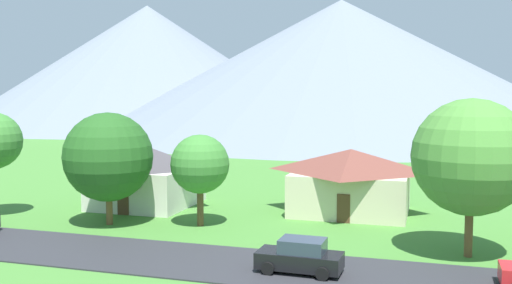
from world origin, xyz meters
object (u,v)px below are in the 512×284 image
Objects in this scene: tree_right_of_center at (108,157)px; parked_car_black_west_end at (300,256)px; house_right_center at (147,175)px; tree_near_left at (471,157)px; tree_left_of_center at (200,164)px; house_leftmost at (351,180)px.

parked_car_black_west_end is (14.65, -6.58, -3.73)m from tree_right_of_center.
house_right_center is 1.05× the size of tree_right_of_center.
house_right_center is 24.81m from tree_near_left.
tree_near_left is 16.97m from tree_left_of_center.
tree_left_of_center reaches higher than house_leftmost.
tree_near_left reaches higher than house_right_center.
tree_left_of_center is at bearing -37.88° from house_right_center.
house_leftmost is 1.03× the size of tree_near_left.
house_right_center is (-15.71, -1.95, -0.02)m from house_leftmost.
tree_left_of_center is 6.21m from tree_right_of_center.
house_right_center is 20.26m from parked_car_black_west_end.
parked_car_black_west_end is (15.29, -13.20, -1.57)m from house_right_center.
tree_near_left is 2.04× the size of parked_car_black_west_end.
tree_right_of_center is 1.79× the size of parked_car_black_west_end.
tree_near_left is at bearing -18.08° from house_right_center.
house_leftmost is at bearing 88.43° from parked_car_black_west_end.
tree_near_left reaches higher than house_leftmost.
tree_near_left is 1.41× the size of tree_left_of_center.
tree_left_of_center is 1.45× the size of parked_car_black_west_end.
tree_left_of_center is at bearing 137.11° from parked_car_black_west_end.
house_right_center is at bearing 161.92° from tree_near_left.
tree_right_of_center reaches higher than parked_car_black_west_end.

